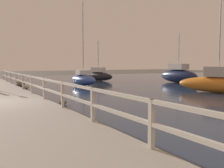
# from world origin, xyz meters

# --- Properties ---
(railing) EXTENTS (0.10, 32.50, 0.95)m
(railing) POSITION_xyz_m (2.23, 0.00, 0.96)
(railing) COLOR beige
(railing) RESTS_ON dock_walkway
(boulder_mid_strip) EXTENTS (0.75, 0.68, 0.56)m
(boulder_mid_strip) POSITION_xyz_m (3.05, 11.13, 0.28)
(boulder_mid_strip) COLOR gray
(boulder_mid_strip) RESTS_ON ground
(boulder_far_strip) EXTENTS (0.37, 0.33, 0.28)m
(boulder_far_strip) POSITION_xyz_m (3.05, -0.23, 0.14)
(boulder_far_strip) COLOR gray
(boulder_far_strip) RESTS_ON ground
(boulder_water_edge) EXTENTS (0.44, 0.39, 0.33)m
(boulder_water_edge) POSITION_xyz_m (2.89, 8.05, 0.16)
(boulder_water_edge) COLOR gray
(boulder_water_edge) RESTS_ON ground
(sailboat_blue) EXTENTS (1.58, 3.97, 7.40)m
(sailboat_blue) POSITION_xyz_m (8.13, 9.53, 0.57)
(sailboat_blue) COLOR #2D4C9E
(sailboat_blue) RESTS_ON water_surface
(sailboat_orange) EXTENTS (2.94, 5.75, 6.11)m
(sailboat_orange) POSITION_xyz_m (13.70, -0.30, 0.66)
(sailboat_orange) COLOR orange
(sailboat_orange) RESTS_ON water_surface
(sailboat_black) EXTENTS (2.13, 4.79, 4.49)m
(sailboat_black) POSITION_xyz_m (12.21, 14.95, 0.61)
(sailboat_black) COLOR black
(sailboat_black) RESTS_ON water_surface
(sailboat_navy) EXTENTS (1.55, 4.96, 5.02)m
(sailboat_navy) POSITION_xyz_m (17.96, 8.07, 0.78)
(sailboat_navy) COLOR #192347
(sailboat_navy) RESTS_ON water_surface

